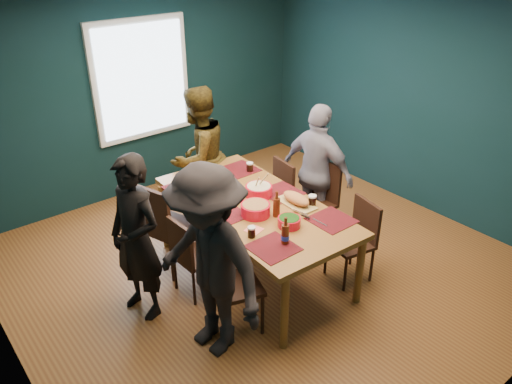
% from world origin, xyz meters
% --- Properties ---
extents(room, '(5.01, 5.01, 2.71)m').
position_xyz_m(room, '(0.00, 0.27, 1.37)').
color(room, brown).
rests_on(room, ground).
extents(dining_table, '(1.22, 2.27, 0.84)m').
position_xyz_m(dining_table, '(-0.13, -0.03, 0.76)').
color(dining_table, brown).
rests_on(dining_table, floor).
extents(chair_left_far, '(0.58, 0.58, 1.03)m').
position_xyz_m(chair_left_far, '(-0.86, 0.59, 0.60)').
color(chair_left_far, black).
rests_on(chair_left_far, floor).
extents(chair_left_mid, '(0.40, 0.40, 0.86)m').
position_xyz_m(chair_left_mid, '(-0.85, 0.08, 0.50)').
color(chair_left_mid, black).
rests_on(chair_left_mid, floor).
extents(chair_left_near, '(0.54, 0.54, 0.95)m').
position_xyz_m(chair_left_near, '(-0.87, -0.55, 0.56)').
color(chair_left_near, black).
rests_on(chair_left_near, floor).
extents(chair_right_far, '(0.45, 0.45, 0.89)m').
position_xyz_m(chair_right_far, '(0.61, 0.46, 0.52)').
color(chair_right_far, black).
rests_on(chair_right_far, floor).
extents(chair_right_mid, '(0.46, 0.46, 0.96)m').
position_xyz_m(chair_right_mid, '(0.88, 0.03, 0.56)').
color(chair_right_mid, black).
rests_on(chair_right_mid, floor).
extents(chair_right_near, '(0.46, 0.46, 0.88)m').
position_xyz_m(chair_right_near, '(0.66, -0.75, 0.51)').
color(chair_right_near, black).
rests_on(chair_right_near, floor).
extents(person_far_left, '(0.52, 0.67, 1.62)m').
position_xyz_m(person_far_left, '(-1.34, 0.17, 0.81)').
color(person_far_left, black).
rests_on(person_far_left, floor).
extents(person_back, '(0.97, 0.84, 1.72)m').
position_xyz_m(person_back, '(0.04, 1.25, 0.86)').
color(person_back, black).
rests_on(person_back, floor).
extents(person_right, '(0.52, 0.99, 1.61)m').
position_xyz_m(person_right, '(0.94, 0.13, 0.81)').
color(person_right, white).
rests_on(person_right, floor).
extents(person_near_left, '(0.81, 1.22, 1.76)m').
position_xyz_m(person_near_left, '(-1.09, -0.63, 0.88)').
color(person_near_left, black).
rests_on(person_near_left, floor).
extents(bowl_salad, '(0.29, 0.29, 0.12)m').
position_xyz_m(bowl_salad, '(-0.26, -0.21, 0.91)').
color(bowl_salad, red).
rests_on(bowl_salad, dining_table).
extents(bowl_dumpling, '(0.28, 0.28, 0.26)m').
position_xyz_m(bowl_dumpling, '(0.01, 0.07, 0.90)').
color(bowl_dumpling, red).
rests_on(bowl_dumpling, dining_table).
extents(bowl_herbs, '(0.22, 0.22, 0.09)m').
position_xyz_m(bowl_herbs, '(-0.15, -0.57, 0.89)').
color(bowl_herbs, red).
rests_on(bowl_herbs, dining_table).
extents(cutting_board, '(0.26, 0.53, 0.12)m').
position_xyz_m(cutting_board, '(0.18, -0.31, 0.90)').
color(cutting_board, tan).
rests_on(cutting_board, dining_table).
extents(small_bowl, '(0.13, 0.13, 0.05)m').
position_xyz_m(small_bowl, '(-0.47, 0.57, 0.87)').
color(small_bowl, black).
rests_on(small_bowl, dining_table).
extents(beer_bottle_a, '(0.07, 0.07, 0.27)m').
position_xyz_m(beer_bottle_a, '(-0.37, -0.76, 0.94)').
color(beer_bottle_a, '#491D0D').
rests_on(beer_bottle_a, dining_table).
extents(beer_bottle_b, '(0.07, 0.07, 0.26)m').
position_xyz_m(beer_bottle_b, '(-0.12, -0.36, 0.95)').
color(beer_bottle_b, '#491D0D').
rests_on(beer_bottle_b, dining_table).
extents(cola_glass_a, '(0.07, 0.07, 0.10)m').
position_xyz_m(cola_glass_a, '(-0.53, -0.49, 0.90)').
color(cola_glass_a, black).
rests_on(cola_glass_a, dining_table).
extents(cola_glass_b, '(0.08, 0.08, 0.11)m').
position_xyz_m(cola_glass_b, '(0.29, -0.43, 0.91)').
color(cola_glass_b, black).
rests_on(cola_glass_b, dining_table).
extents(cola_glass_c, '(0.08, 0.08, 0.11)m').
position_xyz_m(cola_glass_c, '(0.30, 0.58, 0.90)').
color(cola_glass_c, black).
rests_on(cola_glass_c, dining_table).
extents(cola_glass_d, '(0.08, 0.08, 0.11)m').
position_xyz_m(cola_glass_d, '(-0.51, 0.01, 0.90)').
color(cola_glass_d, black).
rests_on(cola_glass_d, dining_table).
extents(napkin_a, '(0.18, 0.18, 0.00)m').
position_xyz_m(napkin_a, '(0.18, 0.02, 0.84)').
color(napkin_a, '#FF726B').
rests_on(napkin_a, dining_table).
extents(napkin_b, '(0.17, 0.17, 0.00)m').
position_xyz_m(napkin_b, '(-0.45, -0.42, 0.84)').
color(napkin_b, '#FF726B').
rests_on(napkin_b, dining_table).
extents(napkin_c, '(0.19, 0.19, 0.00)m').
position_xyz_m(napkin_c, '(0.19, -0.74, 0.84)').
color(napkin_c, '#FF726B').
rests_on(napkin_c, dining_table).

